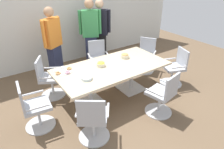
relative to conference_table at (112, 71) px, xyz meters
The scene contains 17 objects.
ground_plane 0.63m from the conference_table, ahead, with size 10.00×10.00×0.01m, color brown.
back_wall 2.52m from the conference_table, 90.00° to the left, with size 8.00×0.10×2.80m, color silver.
conference_table is the anchor object (origin of this frame).
office_chair_0 1.72m from the conference_table, behind, with size 0.59×0.59×0.91m.
office_chair_1 1.36m from the conference_table, 138.05° to the right, with size 0.75×0.75×0.91m.
office_chair_2 1.18m from the conference_table, 66.81° to the right, with size 0.63×0.63×0.91m.
office_chair_3 1.64m from the conference_table, 15.23° to the right, with size 0.69×0.69×0.91m.
office_chair_4 1.60m from the conference_table, 19.54° to the left, with size 0.75×0.75×0.91m.
office_chair_5 1.15m from the conference_table, 74.36° to the left, with size 0.67×0.67×0.91m.
office_chair_6 1.42m from the conference_table, 144.38° to the left, with size 0.74×0.74×0.91m.
person_standing_0 1.74m from the conference_table, 113.57° to the left, with size 0.57×0.41×1.81m.
person_standing_1 1.73m from the conference_table, 75.88° to the left, with size 0.58×0.39×1.88m.
person_standing_2 1.90m from the conference_table, 65.91° to the left, with size 0.52×0.46×1.85m.
snack_bowl_cookies 0.56m from the conference_table, 21.29° to the left, with size 0.19×0.19×0.11m.
snack_bowl_chips_yellow 0.29m from the conference_table, 144.65° to the left, with size 0.18×0.18×0.10m.
donut_platter 1.03m from the conference_table, 159.29° to the left, with size 0.37×0.36×0.04m.
plate_stack 0.74m from the conference_table, 165.32° to the right, with size 0.21×0.21×0.05m.
Camera 1 is at (-2.16, -3.13, 2.61)m, focal length 32.04 mm.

